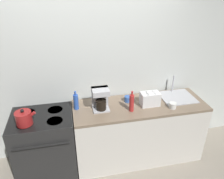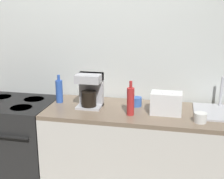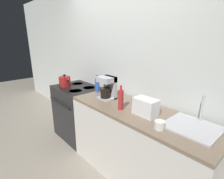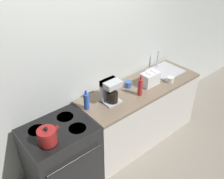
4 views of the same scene
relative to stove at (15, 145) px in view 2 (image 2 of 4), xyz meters
The scene contains 10 objects.
wall_back 1.13m from the stove, 30.48° to the left, with size 8.00×0.05×2.60m.
stove is the anchor object (origin of this frame).
counter_block 1.32m from the stove, ahead, with size 1.84×0.64×0.92m.
toaster 1.54m from the stove, ahead, with size 0.26×0.16×0.19m.
coffee_maker 0.98m from the stove, ahead, with size 0.22×0.19×0.30m.
sink_tray 1.97m from the stove, ahead, with size 0.47×0.42×0.28m.
bottle_blue 0.72m from the stove, 10.97° to the left, with size 0.06×0.06×0.26m.
bottle_red 1.29m from the stove, ahead, with size 0.06×0.06×0.29m.
cup_white 1.79m from the stove, ahead, with size 0.10×0.10×0.08m.
cup_blue 1.28m from the stove, ahead, with size 0.09×0.09×0.08m.
Camera 2 is at (0.86, -2.22, 1.82)m, focal length 50.00 mm.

